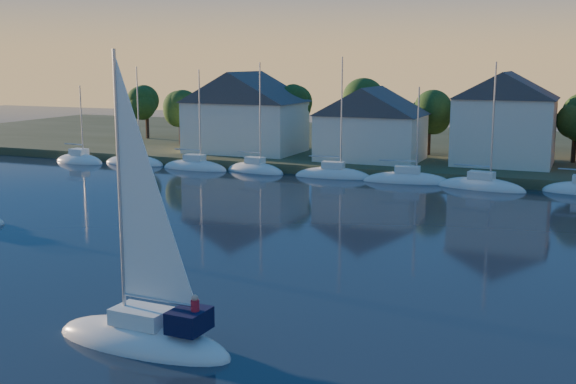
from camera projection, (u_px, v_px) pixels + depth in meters
The scene contains 8 objects.
shoreline_land at pixel (454, 153), 94.69m from camera, with size 160.00×50.00×2.00m, color #313921.
wooden_dock at pixel (413, 179), 73.86m from camera, with size 120.00×3.00×1.00m, color brown.
clubhouse_west at pixel (246, 111), 86.67m from camera, with size 13.65×9.45×9.64m.
clubhouse_centre at pixel (371, 123), 79.77m from camera, with size 11.55×8.40×8.08m.
clubhouse_east at pixel (505, 117), 76.05m from camera, with size 10.50×8.40×9.80m.
tree_line at pixel (455, 103), 81.76m from camera, with size 93.40×5.40×8.90m.
moored_fleet at pixel (406, 182), 71.13m from camera, with size 87.50×2.40×12.05m.
hero_sailboat at pixel (145, 333), 30.57m from camera, with size 8.72×3.15×13.53m.
Camera 1 is at (16.66, -20.11, 11.97)m, focal length 45.00 mm.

